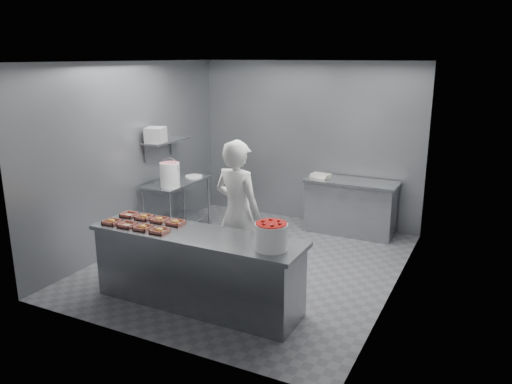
% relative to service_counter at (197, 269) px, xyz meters
% --- Properties ---
extents(floor, '(4.50, 4.50, 0.00)m').
position_rel_service_counter_xyz_m(floor, '(0.00, 1.35, -0.45)').
color(floor, '#4C4C51').
rests_on(floor, ground).
extents(ceiling, '(4.50, 4.50, 0.00)m').
position_rel_service_counter_xyz_m(ceiling, '(0.00, 1.35, 2.35)').
color(ceiling, white).
rests_on(ceiling, wall_back).
extents(wall_back, '(4.00, 0.04, 2.80)m').
position_rel_service_counter_xyz_m(wall_back, '(0.00, 3.60, 0.95)').
color(wall_back, slate).
rests_on(wall_back, ground).
extents(wall_left, '(0.04, 4.50, 2.80)m').
position_rel_service_counter_xyz_m(wall_left, '(-2.00, 1.35, 0.95)').
color(wall_left, slate).
rests_on(wall_left, ground).
extents(wall_right, '(0.04, 4.50, 2.80)m').
position_rel_service_counter_xyz_m(wall_right, '(2.00, 1.35, 0.95)').
color(wall_right, slate).
rests_on(wall_right, ground).
extents(service_counter, '(2.60, 0.70, 0.90)m').
position_rel_service_counter_xyz_m(service_counter, '(0.00, 0.00, 0.00)').
color(service_counter, slate).
rests_on(service_counter, ground).
extents(prep_table, '(0.60, 1.20, 0.90)m').
position_rel_service_counter_xyz_m(prep_table, '(-1.65, 1.95, 0.14)').
color(prep_table, slate).
rests_on(prep_table, ground).
extents(back_counter, '(1.50, 0.60, 0.90)m').
position_rel_service_counter_xyz_m(back_counter, '(0.90, 3.25, -0.00)').
color(back_counter, slate).
rests_on(back_counter, ground).
extents(wall_shelf, '(0.35, 0.90, 0.03)m').
position_rel_service_counter_xyz_m(wall_shelf, '(-1.82, 1.95, 1.10)').
color(wall_shelf, slate).
rests_on(wall_shelf, wall_left).
extents(tray_0, '(0.19, 0.18, 0.06)m').
position_rel_service_counter_xyz_m(tray_0, '(-1.11, -0.16, 0.47)').
color(tray_0, tan).
rests_on(tray_0, service_counter).
extents(tray_1, '(0.19, 0.18, 0.04)m').
position_rel_service_counter_xyz_m(tray_1, '(-0.87, -0.16, 0.47)').
color(tray_1, tan).
rests_on(tray_1, service_counter).
extents(tray_2, '(0.19, 0.18, 0.06)m').
position_rel_service_counter_xyz_m(tray_2, '(-0.63, -0.16, 0.47)').
color(tray_2, tan).
rests_on(tray_2, service_counter).
extents(tray_3, '(0.19, 0.18, 0.06)m').
position_rel_service_counter_xyz_m(tray_3, '(-0.39, -0.16, 0.47)').
color(tray_3, tan).
rests_on(tray_3, service_counter).
extents(tray_4, '(0.19, 0.18, 0.04)m').
position_rel_service_counter_xyz_m(tray_4, '(-1.11, 0.16, 0.47)').
color(tray_4, tan).
rests_on(tray_4, service_counter).
extents(tray_5, '(0.19, 0.18, 0.06)m').
position_rel_service_counter_xyz_m(tray_5, '(-0.87, 0.16, 0.47)').
color(tray_5, tan).
rests_on(tray_5, service_counter).
extents(tray_6, '(0.19, 0.18, 0.06)m').
position_rel_service_counter_xyz_m(tray_6, '(-0.63, 0.16, 0.47)').
color(tray_6, tan).
rests_on(tray_6, service_counter).
extents(tray_7, '(0.19, 0.18, 0.06)m').
position_rel_service_counter_xyz_m(tray_7, '(-0.39, 0.16, 0.47)').
color(tray_7, tan).
rests_on(tray_7, service_counter).
extents(worker, '(0.76, 0.58, 1.89)m').
position_rel_service_counter_xyz_m(worker, '(0.13, 0.77, 0.49)').
color(worker, silver).
rests_on(worker, ground).
extents(strawberry_tub, '(0.35, 0.35, 0.29)m').
position_rel_service_counter_xyz_m(strawberry_tub, '(0.98, -0.06, 0.60)').
color(strawberry_tub, white).
rests_on(strawberry_tub, service_counter).
extents(glaze_bucket, '(0.32, 0.30, 0.47)m').
position_rel_service_counter_xyz_m(glaze_bucket, '(-1.51, 1.59, 0.65)').
color(glaze_bucket, white).
rests_on(glaze_bucket, prep_table).
extents(bucket_lid, '(0.38, 0.38, 0.02)m').
position_rel_service_counter_xyz_m(bucket_lid, '(-1.55, 2.31, 0.46)').
color(bucket_lid, white).
rests_on(bucket_lid, prep_table).
extents(rag, '(0.16, 0.15, 0.02)m').
position_rel_service_counter_xyz_m(rag, '(-1.61, 2.39, 0.46)').
color(rag, '#CCB28C').
rests_on(rag, prep_table).
extents(appliance, '(0.36, 0.38, 0.23)m').
position_rel_service_counter_xyz_m(appliance, '(-1.82, 1.69, 1.23)').
color(appliance, gray).
rests_on(appliance, wall_shelf).
extents(paper_stack, '(0.34, 0.28, 0.06)m').
position_rel_service_counter_xyz_m(paper_stack, '(0.37, 3.25, 0.48)').
color(paper_stack, silver).
rests_on(paper_stack, back_counter).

